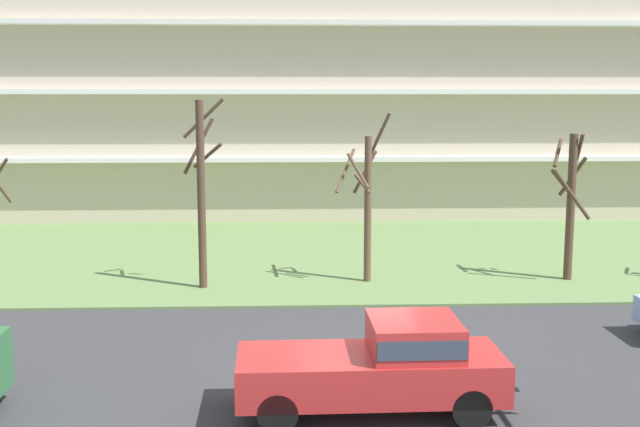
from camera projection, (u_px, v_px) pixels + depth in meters
name	position (u px, v px, depth m)	size (l,w,h in m)	color
ground	(357.00, 377.00, 18.09)	(160.00, 160.00, 0.00)	#38383A
grass_lawn_strip	(328.00, 254.00, 31.91)	(80.00, 16.00, 0.08)	#66844C
apartment_building	(316.00, 92.00, 45.03)	(38.91, 13.49, 13.19)	beige
tree_left	(202.00, 188.00, 25.79)	(1.42, 0.91, 6.35)	#4C3828
tree_center	(366.00, 200.00, 26.73)	(1.93, 1.90, 5.89)	brown
tree_right	(570.00, 201.00, 26.96)	(1.42, 1.58, 5.16)	#4C3828
pickup_red_near_left	(382.00, 364.00, 15.98)	(5.44, 2.12, 1.95)	#B22828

